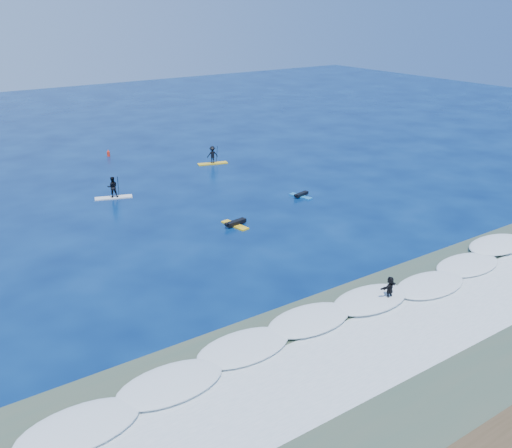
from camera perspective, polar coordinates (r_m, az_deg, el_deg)
ground at (r=37.39m, az=-0.54°, el=-2.20°), size 160.00×160.00×0.00m
shallow_water at (r=28.32m, az=15.99°, el=-11.50°), size 90.00×13.00×0.01m
breaking_wave at (r=30.53m, az=10.22°, el=-8.37°), size 40.00×6.00×0.30m
whitewater at (r=28.84m, az=14.46°, el=-10.69°), size 34.00×5.00×0.02m
sup_paddler_center at (r=47.57m, az=-14.13°, el=3.42°), size 3.05×1.67×2.08m
sup_paddler_right at (r=56.23m, az=-4.38°, el=6.80°), size 3.01×1.54×2.05m
prone_paddler_near at (r=40.64m, az=-2.11°, el=0.04°), size 1.88×2.42×0.49m
prone_paddler_far at (r=46.78m, az=4.50°, el=2.89°), size 1.63×2.12×0.43m
wave_surfer at (r=31.09m, az=13.21°, el=-6.40°), size 1.93×0.66×1.38m
marker_buoy at (r=60.90m, az=-14.55°, el=6.86°), size 0.31×0.31×0.75m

